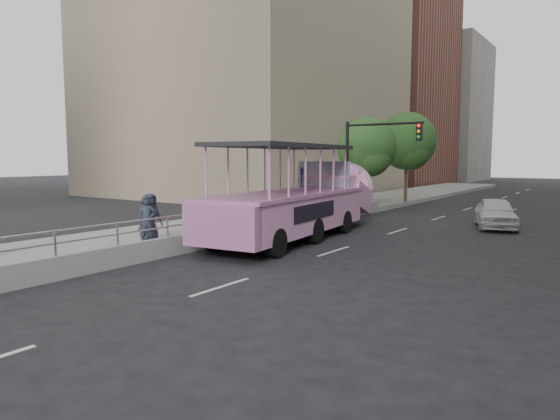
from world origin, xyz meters
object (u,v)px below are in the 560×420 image
object	(u,v)px
duck_boat	(301,203)
traffic_signal	(368,154)
street_tree_near	(368,149)
pedestrian_far	(150,217)
parking_sign	(305,190)
pedestrian_near	(147,220)
car	(495,213)
street_tree_far	(408,143)

from	to	relation	value
duck_boat	traffic_signal	world-z (taller)	traffic_signal
street_tree_near	traffic_signal	bearing A→B (deg)	-65.02
pedestrian_far	parking_sign	distance (m)	8.12
parking_sign	street_tree_near	distance (m)	7.75
pedestrian_near	parking_sign	world-z (taller)	parking_sign
pedestrian_near	traffic_signal	bearing A→B (deg)	18.87
parking_sign	car	bearing A→B (deg)	35.17
duck_boat	traffic_signal	bearing A→B (deg)	89.86
duck_boat	street_tree_near	size ratio (longest dim) A/B	2.05
duck_boat	street_tree_near	bearing A→B (deg)	99.16
car	street_tree_near	distance (m)	8.59
parking_sign	street_tree_near	world-z (taller)	street_tree_near
street_tree_far	street_tree_near	bearing A→B (deg)	-91.91
parking_sign	street_tree_far	distance (m)	13.71
pedestrian_near	pedestrian_far	bearing A→B (deg)	69.60
pedestrian_near	car	bearing A→B (deg)	-2.08
pedestrian_near	parking_sign	distance (m)	8.59
street_tree_far	traffic_signal	bearing A→B (deg)	-81.57
pedestrian_near	parking_sign	size ratio (longest dim) A/B	0.60
street_tree_far	car	bearing A→B (deg)	-47.88
pedestrian_far	traffic_signal	bearing A→B (deg)	-1.87
traffic_signal	street_tree_far	bearing A→B (deg)	98.43
pedestrian_near	traffic_signal	world-z (taller)	traffic_signal
pedestrian_far	parking_sign	bearing A→B (deg)	0.40
pedestrian_far	traffic_signal	size ratio (longest dim) A/B	0.34
duck_boat	pedestrian_far	distance (m)	6.29
car	pedestrian_far	bearing A→B (deg)	-142.19
pedestrian_near	street_tree_near	size ratio (longest dim) A/B	0.30
duck_boat	car	distance (m)	9.72
car	street_tree_far	xyz separation A→B (m)	(-7.48, 8.27, 3.59)
street_tree_near	car	bearing A→B (deg)	-16.49
duck_boat	pedestrian_near	size ratio (longest dim) A/B	6.87
traffic_signal	street_tree_near	bearing A→B (deg)	114.98
street_tree_far	duck_boat	bearing A→B (deg)	-85.00
pedestrian_far	street_tree_near	xyz separation A→B (m)	(1.26, 15.41, 2.65)
pedestrian_near	traffic_signal	size ratio (longest dim) A/B	0.33
pedestrian_far	duck_boat	bearing A→B (deg)	-15.34
car	street_tree_near	size ratio (longest dim) A/B	0.74
pedestrian_near	street_tree_far	bearing A→B (deg)	27.08
parking_sign	pedestrian_near	bearing A→B (deg)	-97.37
pedestrian_near	street_tree_near	bearing A→B (deg)	26.82
street_tree_near	street_tree_far	distance (m)	6.02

